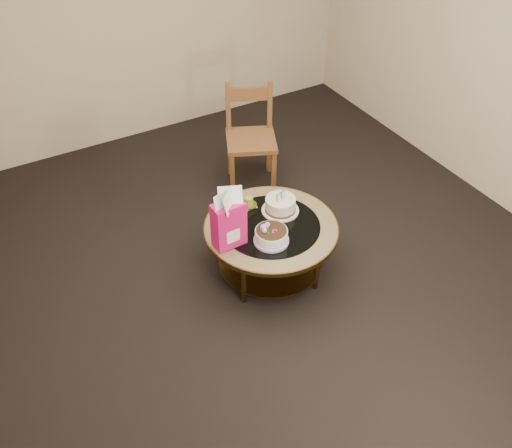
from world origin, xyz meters
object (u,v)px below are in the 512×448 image
cream_cake (280,205)px  coffee_table (271,233)px  gift_bag (229,219)px  decorated_cake (271,236)px  dining_chair (251,137)px

cream_cake → coffee_table: bearing=-163.6°
cream_cake → gift_bag: (-0.51, -0.14, 0.17)m
decorated_cake → dining_chair: size_ratio=0.27×
coffee_table → cream_cake: (0.15, 0.11, 0.14)m
coffee_table → gift_bag: size_ratio=2.22×
decorated_cake → coffee_table: bearing=59.2°
coffee_table → decorated_cake: bearing=-120.8°
decorated_cake → dining_chair: dining_chair is taller
gift_bag → dining_chair: (0.82, 1.16, -0.20)m
coffee_table → gift_bag: bearing=-175.9°
coffee_table → decorated_cake: decorated_cake is taller
cream_cake → dining_chair: 1.07m
cream_cake → dining_chair: dining_chair is taller
dining_chair → decorated_cake: bearing=-89.2°
dining_chair → coffee_table: bearing=-88.0°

